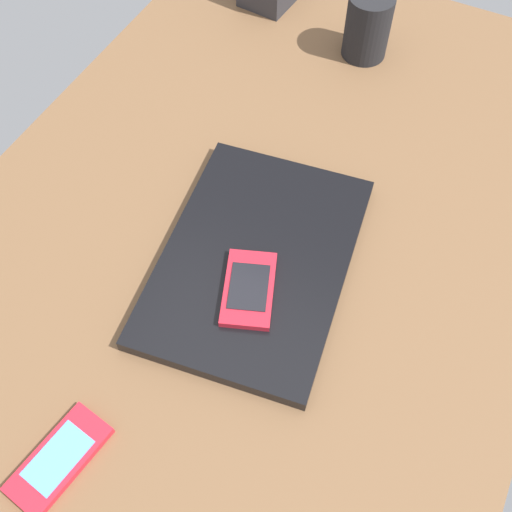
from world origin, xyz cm
name	(u,v)px	position (x,y,z in cm)	size (l,w,h in cm)	color
desk_surface	(261,223)	(0.00, 0.00, 1.50)	(120.00, 80.00, 3.00)	brown
laptop_closed	(256,260)	(7.26, 2.85, 4.00)	(34.30, 23.60, 1.99)	black
cell_phone_on_laptop	(249,289)	(12.31, 4.39, 5.53)	(12.23, 9.55, 1.15)	red
cell_phone_on_desk	(59,459)	(39.80, -4.90, 3.57)	(12.54, 7.17, 1.20)	red
pen_cup	(367,26)	(-38.91, -0.10, 8.35)	(7.45, 7.45, 10.70)	black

